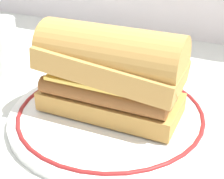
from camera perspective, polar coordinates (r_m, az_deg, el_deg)
ground_plane at (r=0.49m, az=-2.14°, el=-4.48°), size 1.50×1.50×0.00m
plate at (r=0.48m, az=0.00°, el=-3.92°), size 0.29×0.29×0.01m
sausage_sandwich at (r=0.45m, az=0.00°, el=3.45°), size 0.20×0.10×0.12m
drinking_glass at (r=0.61m, az=-18.23°, el=6.08°), size 0.06×0.06×0.11m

